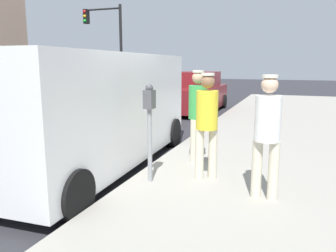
{
  "coord_description": "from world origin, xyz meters",
  "views": [
    {
      "loc": [
        3.37,
        -4.96,
        1.96
      ],
      "look_at": [
        1.65,
        -0.35,
        1.05
      ],
      "focal_mm": 35.86,
      "sensor_mm": 36.0,
      "label": 1
    }
  ],
  "objects": [
    {
      "name": "pedestrian_in_white",
      "position": [
        3.08,
        -0.43,
        1.11
      ],
      "size": [
        0.36,
        0.34,
        1.68
      ],
      "color": "beige",
      "rests_on": "sidewalk_slab"
    },
    {
      "name": "ground_plane",
      "position": [
        0.0,
        0.0,
        0.0
      ],
      "size": [
        80.0,
        80.0,
        0.0
      ],
      "primitive_type": "plane",
      "color": "#2D2D33"
    },
    {
      "name": "traffic_light_corner",
      "position": [
        -6.7,
        12.22,
        3.52
      ],
      "size": [
        2.48,
        0.42,
        5.2
      ],
      "color": "black",
      "rests_on": "ground"
    },
    {
      "name": "pedestrian_in_green",
      "position": [
        1.74,
        0.98,
        1.13
      ],
      "size": [
        0.34,
        0.35,
        1.7
      ],
      "color": "beige",
      "rests_on": "sidewalk_slab"
    },
    {
      "name": "parking_meter_near",
      "position": [
        1.35,
        -0.35,
        1.18
      ],
      "size": [
        0.14,
        0.18,
        1.52
      ],
      "color": "gray",
      "rests_on": "sidewalk_slab"
    },
    {
      "name": "sidewalk_slab",
      "position": [
        3.5,
        0.0,
        0.07
      ],
      "size": [
        5.0,
        32.0,
        0.15
      ],
      "primitive_type": "cube",
      "color": "#9E998E",
      "rests_on": "ground"
    },
    {
      "name": "pedestrian_in_yellow",
      "position": [
        2.14,
        0.09,
        1.11
      ],
      "size": [
        0.34,
        0.34,
        1.68
      ],
      "color": "beige",
      "rests_on": "sidewalk_slab"
    },
    {
      "name": "parked_sedan_ahead",
      "position": [
        -0.41,
        8.44,
        0.75
      ],
      "size": [
        1.97,
        4.41,
        1.65
      ],
      "color": "maroon",
      "rests_on": "ground"
    },
    {
      "name": "parked_van",
      "position": [
        -0.15,
        0.36,
        1.15
      ],
      "size": [
        2.29,
        5.27,
        2.15
      ],
      "color": "white",
      "rests_on": "ground"
    }
  ]
}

